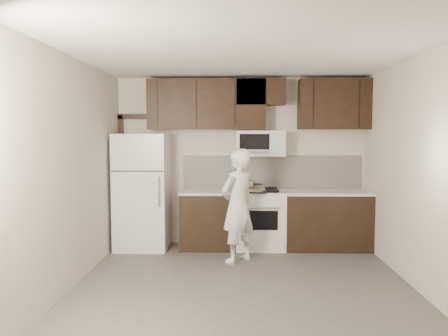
{
  "coord_description": "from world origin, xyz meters",
  "views": [
    {
      "loc": [
        -0.09,
        -4.86,
        1.8
      ],
      "look_at": [
        -0.24,
        0.9,
        1.35
      ],
      "focal_mm": 35.0,
      "sensor_mm": 36.0,
      "label": 1
    }
  ],
  "objects_px": {
    "microwave": "(260,143)",
    "person": "(238,206)",
    "refrigerator": "(143,191)",
    "stove": "(260,219)"
  },
  "relations": [
    {
      "from": "microwave",
      "to": "person",
      "type": "bearing_deg",
      "value": -112.17
    },
    {
      "from": "refrigerator",
      "to": "person",
      "type": "height_order",
      "value": "refrigerator"
    },
    {
      "from": "refrigerator",
      "to": "person",
      "type": "xyz_separation_m",
      "value": [
        1.49,
        -0.71,
        -0.1
      ]
    },
    {
      "from": "stove",
      "to": "microwave",
      "type": "relative_size",
      "value": 1.24
    },
    {
      "from": "microwave",
      "to": "refrigerator",
      "type": "relative_size",
      "value": 0.42
    },
    {
      "from": "stove",
      "to": "microwave",
      "type": "distance_m",
      "value": 1.2
    },
    {
      "from": "microwave",
      "to": "refrigerator",
      "type": "xyz_separation_m",
      "value": [
        -1.85,
        -0.17,
        -0.75
      ]
    },
    {
      "from": "microwave",
      "to": "refrigerator",
      "type": "bearing_deg",
      "value": -174.85
    },
    {
      "from": "stove",
      "to": "refrigerator",
      "type": "distance_m",
      "value": 1.9
    },
    {
      "from": "microwave",
      "to": "stove",
      "type": "bearing_deg",
      "value": -89.9
    }
  ]
}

